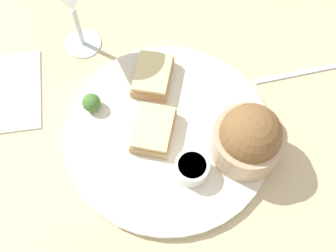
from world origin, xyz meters
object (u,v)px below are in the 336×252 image
Objects in this scene: sauce_ramekin at (192,168)px; cheese_toast_near at (153,76)px; napkin at (5,92)px; salad_bowl at (249,138)px; cheese_toast_far at (153,129)px; fork at (303,72)px.

cheese_toast_near is (0.16, 0.04, -0.00)m from sauce_ramekin.
salad_bowl is at bearing -112.66° from napkin.
cheese_toast_far is 0.26m from napkin.
cheese_toast_near is 0.09m from cheese_toast_far.
fork is at bearing -91.83° from cheese_toast_near.
cheese_toast_near is (0.14, 0.12, -0.03)m from salad_bowl.
sauce_ramekin is at bearing 106.64° from salad_bowl.
napkin is (0.15, 0.36, -0.05)m from salad_bowl.
fork is (0.16, -0.21, -0.03)m from sauce_ramekin.
fork is at bearing -71.62° from cheese_toast_far.
cheese_toast_near is at bearing 41.46° from salad_bowl.
salad_bowl is at bearing -108.64° from cheese_toast_far.
cheese_toast_near is at bearing -93.28° from napkin.
napkin and fork have the same top height.
napkin is (0.01, 0.24, -0.02)m from cheese_toast_near.
salad_bowl is at bearing -138.54° from cheese_toast_near.
napkin is (0.11, 0.23, -0.02)m from cheese_toast_far.
fork is (-0.01, -0.25, -0.02)m from cheese_toast_near.
sauce_ramekin is 0.33× the size of napkin.
sauce_ramekin is 0.30× the size of fork.
fork is at bearing -44.50° from salad_bowl.
salad_bowl is 1.12× the size of cheese_toast_far.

